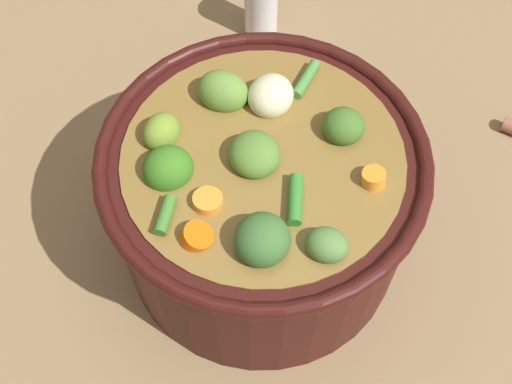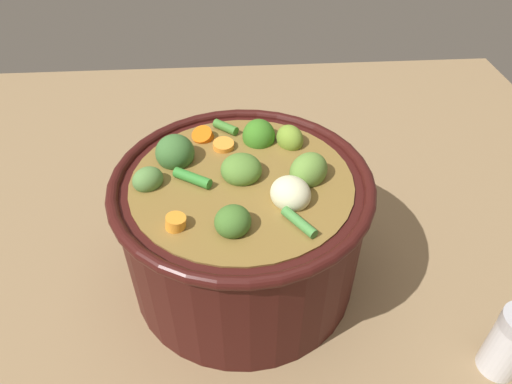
# 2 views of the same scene
# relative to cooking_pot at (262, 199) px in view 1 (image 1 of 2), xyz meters

# --- Properties ---
(ground_plane) EXTENTS (1.10, 1.10, 0.00)m
(ground_plane) POSITION_rel_cooking_pot_xyz_m (0.00, -0.00, -0.08)
(ground_plane) COLOR #8C704C
(cooking_pot) EXTENTS (0.27, 0.27, 0.17)m
(cooking_pot) POSITION_rel_cooking_pot_xyz_m (0.00, 0.00, 0.00)
(cooking_pot) COLOR #38110F
(cooking_pot) RESTS_ON ground_plane
(salt_shaker) EXTENTS (0.04, 0.04, 0.08)m
(salt_shaker) POSITION_rel_cooking_pot_xyz_m (0.14, 0.25, -0.04)
(salt_shaker) COLOR silver
(salt_shaker) RESTS_ON ground_plane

